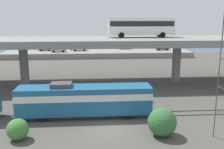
{
  "coord_description": "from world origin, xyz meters",
  "views": [
    {
      "loc": [
        -1.65,
        -25.03,
        11.45
      ],
      "look_at": [
        1.41,
        14.79,
        2.69
      ],
      "focal_mm": 41.08,
      "sensor_mm": 36.0,
      "label": 1
    }
  ],
  "objects_px": {
    "parked_car_1": "(58,50)",
    "parked_car_4": "(80,48)",
    "parked_car_3": "(76,47)",
    "parked_car_5": "(163,48)",
    "transit_bus_on_overpass": "(141,26)",
    "parked_car_2": "(124,47)",
    "train_locomotive": "(91,99)",
    "parked_car_0": "(46,48)"
  },
  "relations": [
    {
      "from": "train_locomotive",
      "to": "parked_car_3",
      "type": "bearing_deg",
      "value": 95.32
    },
    {
      "from": "transit_bus_on_overpass",
      "to": "parked_car_3",
      "type": "bearing_deg",
      "value": -68.32
    },
    {
      "from": "parked_car_3",
      "to": "parked_car_4",
      "type": "bearing_deg",
      "value": -64.43
    },
    {
      "from": "parked_car_1",
      "to": "parked_car_4",
      "type": "xyz_separation_m",
      "value": [
        6.18,
        2.61,
        0.0
      ]
    },
    {
      "from": "transit_bus_on_overpass",
      "to": "parked_car_5",
      "type": "distance_m",
      "value": 36.37
    },
    {
      "from": "parked_car_4",
      "to": "parked_car_5",
      "type": "height_order",
      "value": "same"
    },
    {
      "from": "train_locomotive",
      "to": "parked_car_5",
      "type": "height_order",
      "value": "train_locomotive"
    },
    {
      "from": "parked_car_4",
      "to": "transit_bus_on_overpass",
      "type": "bearing_deg",
      "value": -68.64
    },
    {
      "from": "transit_bus_on_overpass",
      "to": "parked_car_2",
      "type": "bearing_deg",
      "value": -92.49
    },
    {
      "from": "parked_car_5",
      "to": "transit_bus_on_overpass",
      "type": "bearing_deg",
      "value": 67.96
    },
    {
      "from": "train_locomotive",
      "to": "parked_car_5",
      "type": "bearing_deg",
      "value": 66.14
    },
    {
      "from": "transit_bus_on_overpass",
      "to": "parked_car_5",
      "type": "bearing_deg",
      "value": -112.04
    },
    {
      "from": "parked_car_0",
      "to": "parked_car_4",
      "type": "xyz_separation_m",
      "value": [
        10.56,
        -1.02,
        0.0
      ]
    },
    {
      "from": "parked_car_2",
      "to": "parked_car_5",
      "type": "xyz_separation_m",
      "value": [
        11.74,
        -3.6,
        0.0
      ]
    },
    {
      "from": "parked_car_2",
      "to": "parked_car_1",
      "type": "bearing_deg",
      "value": -163.09
    },
    {
      "from": "parked_car_4",
      "to": "parked_car_0",
      "type": "bearing_deg",
      "value": 174.5
    },
    {
      "from": "transit_bus_on_overpass",
      "to": "parked_car_1",
      "type": "xyz_separation_m",
      "value": [
        -19.04,
        30.27,
        -7.74
      ]
    },
    {
      "from": "parked_car_2",
      "to": "parked_car_3",
      "type": "distance_m",
      "value": 15.74
    },
    {
      "from": "parked_car_1",
      "to": "parked_car_4",
      "type": "relative_size",
      "value": 0.98
    },
    {
      "from": "parked_car_3",
      "to": "parked_car_4",
      "type": "distance_m",
      "value": 2.91
    },
    {
      "from": "parked_car_2",
      "to": "parked_car_5",
      "type": "relative_size",
      "value": 0.98
    },
    {
      "from": "parked_car_0",
      "to": "parked_car_1",
      "type": "distance_m",
      "value": 5.69
    },
    {
      "from": "parked_car_4",
      "to": "parked_car_3",
      "type": "bearing_deg",
      "value": 115.57
    },
    {
      "from": "transit_bus_on_overpass",
      "to": "parked_car_0",
      "type": "height_order",
      "value": "transit_bus_on_overpass"
    },
    {
      "from": "train_locomotive",
      "to": "transit_bus_on_overpass",
      "type": "xyz_separation_m",
      "value": [
        9.14,
        17.88,
        7.94
      ]
    },
    {
      "from": "train_locomotive",
      "to": "transit_bus_on_overpass",
      "type": "distance_m",
      "value": 21.59
    },
    {
      "from": "parked_car_2",
      "to": "parked_car_3",
      "type": "xyz_separation_m",
      "value": [
        -15.71,
        -1.03,
        0.0
      ]
    },
    {
      "from": "parked_car_2",
      "to": "parked_car_5",
      "type": "bearing_deg",
      "value": -17.04
    },
    {
      "from": "train_locomotive",
      "to": "parked_car_5",
      "type": "xyz_separation_m",
      "value": [
        22.48,
        50.81,
        0.2
      ]
    },
    {
      "from": "train_locomotive",
      "to": "parked_car_4",
      "type": "distance_m",
      "value": 50.89
    },
    {
      "from": "transit_bus_on_overpass",
      "to": "parked_car_2",
      "type": "relative_size",
      "value": 2.91
    },
    {
      "from": "parked_car_2",
      "to": "parked_car_4",
      "type": "height_order",
      "value": "same"
    },
    {
      "from": "parked_car_1",
      "to": "parked_car_2",
      "type": "bearing_deg",
      "value": 16.91
    },
    {
      "from": "parked_car_1",
      "to": "parked_car_5",
      "type": "height_order",
      "value": "same"
    },
    {
      "from": "parked_car_0",
      "to": "parked_car_4",
      "type": "height_order",
      "value": "same"
    },
    {
      "from": "parked_car_0",
      "to": "parked_car_3",
      "type": "bearing_deg",
      "value": -170.2
    },
    {
      "from": "parked_car_2",
      "to": "parked_car_4",
      "type": "distance_m",
      "value": 14.91
    },
    {
      "from": "parked_car_3",
      "to": "parked_car_4",
      "type": "height_order",
      "value": "same"
    },
    {
      "from": "parked_car_0",
      "to": "parked_car_2",
      "type": "relative_size",
      "value": 1.03
    },
    {
      "from": "parked_car_3",
      "to": "parked_car_5",
      "type": "distance_m",
      "value": 27.57
    },
    {
      "from": "parked_car_1",
      "to": "parked_car_5",
      "type": "bearing_deg",
      "value": 4.72
    },
    {
      "from": "parked_car_0",
      "to": "parked_car_2",
      "type": "distance_m",
      "value": 25.15
    }
  ]
}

